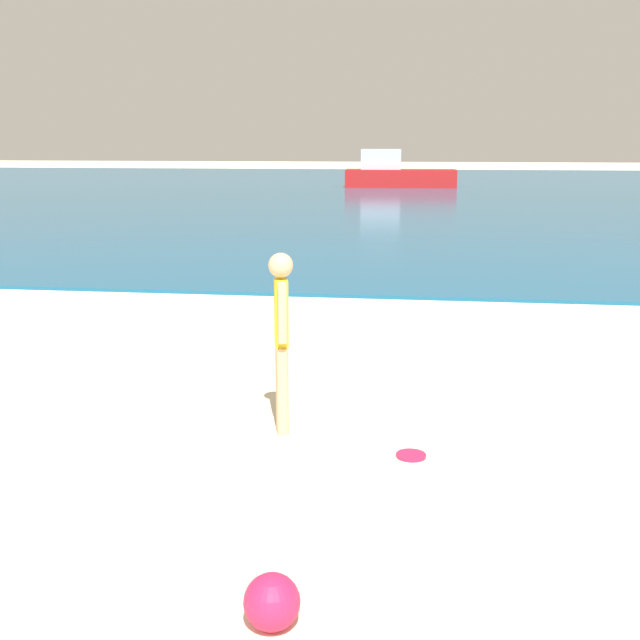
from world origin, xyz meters
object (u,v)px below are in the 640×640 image
Objects in this scene: person_standing at (281,332)px; boat_far at (396,174)px; frisbee at (411,455)px; beach_ball at (272,602)px.

boat_far is at bearing -13.41° from person_standing.
boat_far reaches higher than person_standing.
frisbee is (1.19, -0.45, -0.93)m from person_standing.
boat_far reaches higher than beach_ball.
person_standing is at bearing 99.28° from beach_ball.
boat_far reaches higher than frisbee.
beach_ball is at bearing 175.08° from person_standing.
person_standing is 38.32m from boat_far.
person_standing is 3.12m from beach_ball.
frisbee is 2.63m from beach_ball.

